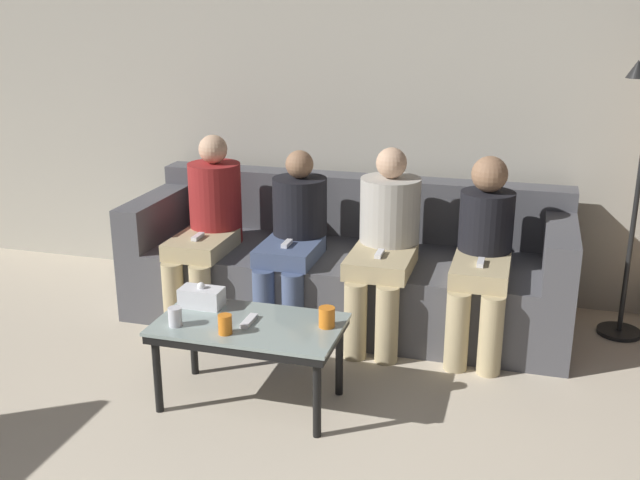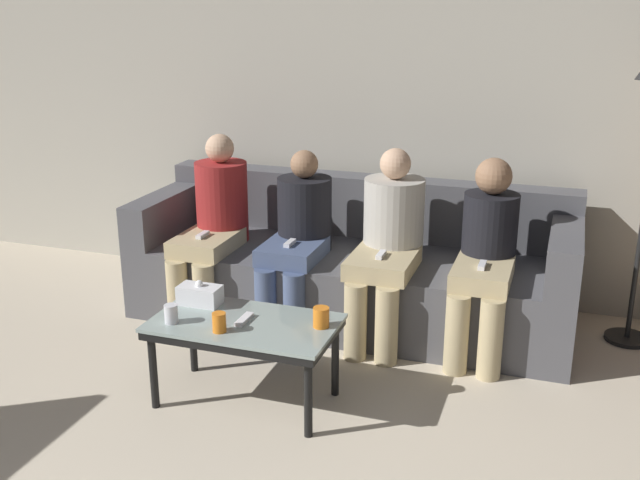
# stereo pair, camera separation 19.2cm
# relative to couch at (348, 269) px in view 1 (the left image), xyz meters

# --- Properties ---
(wall_back) EXTENTS (12.00, 0.06, 2.60)m
(wall_back) POSITION_rel_couch_xyz_m (0.00, 0.54, 0.99)
(wall_back) COLOR #B7B2A3
(wall_back) RESTS_ON ground_plane
(couch) EXTENTS (2.72, 0.93, 0.85)m
(couch) POSITION_rel_couch_xyz_m (0.00, 0.00, 0.00)
(couch) COLOR #515156
(couch) RESTS_ON ground_plane
(coffee_table) EXTENTS (0.91, 0.51, 0.44)m
(coffee_table) POSITION_rel_couch_xyz_m (-0.20, -1.22, 0.08)
(coffee_table) COLOR #8C9E99
(coffee_table) RESTS_ON ground_plane
(cup_near_left) EXTENTS (0.07, 0.07, 0.10)m
(cup_near_left) POSITION_rel_couch_xyz_m (-0.26, -1.37, 0.18)
(cup_near_left) COLOR orange
(cup_near_left) RESTS_ON coffee_table
(cup_near_right) EXTENTS (0.07, 0.07, 0.09)m
(cup_near_right) POSITION_rel_couch_xyz_m (-0.52, -1.35, 0.18)
(cup_near_right) COLOR silver
(cup_near_right) RESTS_ON coffee_table
(cup_far_center) EXTENTS (0.08, 0.08, 0.10)m
(cup_far_center) POSITION_rel_couch_xyz_m (0.18, -1.16, 0.18)
(cup_far_center) COLOR orange
(cup_far_center) RESTS_ON coffee_table
(tissue_box) EXTENTS (0.22, 0.12, 0.13)m
(tissue_box) POSITION_rel_couch_xyz_m (-0.50, -1.09, 0.18)
(tissue_box) COLOR white
(tissue_box) RESTS_ON coffee_table
(game_remote) EXTENTS (0.04, 0.15, 0.02)m
(game_remote) POSITION_rel_couch_xyz_m (-0.20, -1.22, 0.14)
(game_remote) COLOR white
(game_remote) RESTS_ON coffee_table
(seated_person_left_end) EXTENTS (0.33, 0.70, 1.15)m
(seated_person_left_end) POSITION_rel_couch_xyz_m (-0.85, -0.22, 0.31)
(seated_person_left_end) COLOR tan
(seated_person_left_end) RESTS_ON ground_plane
(seated_person_mid_left) EXTENTS (0.34, 0.67, 1.08)m
(seated_person_mid_left) POSITION_rel_couch_xyz_m (-0.28, -0.22, 0.28)
(seated_person_mid_left) COLOR #47567A
(seated_person_mid_left) RESTS_ON ground_plane
(seated_person_mid_right) EXTENTS (0.36, 0.73, 1.13)m
(seated_person_mid_right) POSITION_rel_couch_xyz_m (0.28, -0.22, 0.30)
(seated_person_mid_right) COLOR tan
(seated_person_mid_right) RESTS_ON ground_plane
(seated_person_right_end) EXTENTS (0.31, 0.69, 1.11)m
(seated_person_right_end) POSITION_rel_couch_xyz_m (0.85, -0.23, 0.29)
(seated_person_right_end) COLOR tan
(seated_person_right_end) RESTS_ON ground_plane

